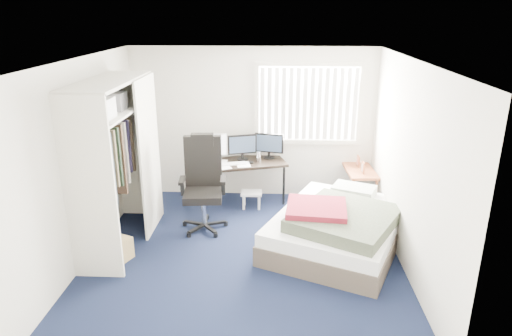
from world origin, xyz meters
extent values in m
plane|color=black|center=(0.00, 0.00, 0.00)|extent=(4.20, 4.20, 0.00)
plane|color=silver|center=(0.00, 2.10, 1.25)|extent=(4.00, 0.00, 4.00)
plane|color=silver|center=(0.00, -2.10, 1.25)|extent=(4.00, 0.00, 4.00)
plane|color=silver|center=(-2.00, 0.00, 1.25)|extent=(0.00, 4.20, 4.20)
plane|color=silver|center=(2.00, 0.00, 1.25)|extent=(0.00, 4.20, 4.20)
plane|color=white|center=(0.00, 0.00, 2.50)|extent=(4.20, 4.20, 0.00)
cube|color=white|center=(0.90, 2.08, 1.60)|extent=(1.60, 0.02, 1.20)
cube|color=beige|center=(0.90, 2.05, 2.23)|extent=(1.72, 0.06, 0.06)
cube|color=beige|center=(0.90, 2.05, 0.97)|extent=(1.72, 0.06, 0.06)
cube|color=white|center=(0.90, 2.02, 1.60)|extent=(1.60, 0.04, 1.16)
cube|color=beige|center=(-1.70, -0.60, 1.10)|extent=(0.60, 0.04, 2.20)
cube|color=beige|center=(-1.70, 1.20, 1.10)|extent=(0.60, 0.04, 2.20)
cube|color=beige|center=(-1.70, 0.30, 2.20)|extent=(0.60, 1.80, 0.04)
cube|color=beige|center=(-1.70, 0.30, 1.82)|extent=(0.56, 1.74, 0.03)
cylinder|color=silver|center=(-1.70, 0.30, 1.70)|extent=(0.03, 1.72, 0.03)
cube|color=#26262B|center=(-1.70, 0.20, 1.25)|extent=(0.38, 1.10, 0.90)
cube|color=beige|center=(-1.38, 0.75, 1.10)|extent=(0.03, 0.90, 2.20)
cube|color=white|center=(-1.70, -0.15, 1.96)|extent=(0.38, 0.30, 0.24)
cube|color=gray|center=(-1.70, 0.35, 1.95)|extent=(0.34, 0.28, 0.22)
cube|color=black|center=(-0.17, 1.73, 0.68)|extent=(1.55, 1.05, 0.04)
cylinder|color=black|center=(-0.72, 1.28, 0.33)|extent=(0.04, 0.04, 0.66)
cylinder|color=black|center=(-0.88, 1.80, 0.33)|extent=(0.04, 0.04, 0.66)
cylinder|color=black|center=(0.53, 1.66, 0.33)|extent=(0.04, 0.04, 0.66)
cylinder|color=black|center=(0.37, 2.18, 0.33)|extent=(0.04, 0.04, 0.66)
cube|color=white|center=(-0.64, 1.71, 0.98)|extent=(0.49, 0.17, 0.36)
cube|color=white|center=(-0.64, 1.71, 0.98)|extent=(0.43, 0.14, 0.31)
cube|color=black|center=(-0.16, 1.85, 0.96)|extent=(0.47, 0.17, 0.32)
cube|color=#1E2838|center=(-0.16, 1.85, 0.96)|extent=(0.41, 0.13, 0.27)
cube|color=black|center=(0.28, 1.95, 0.96)|extent=(0.47, 0.17, 0.32)
cube|color=#1E2838|center=(0.28, 1.95, 0.96)|extent=(0.41, 0.13, 0.27)
cube|color=white|center=(-0.28, 1.60, 0.71)|extent=(0.42, 0.25, 0.02)
cube|color=black|center=(-0.01, 1.68, 0.71)|extent=(0.09, 0.11, 0.02)
cylinder|color=silver|center=(0.11, 1.77, 0.78)|extent=(0.08, 0.08, 0.16)
cube|color=white|center=(-0.17, 1.73, 0.70)|extent=(0.37, 0.35, 0.00)
cube|color=black|center=(-0.64, 0.71, 0.06)|extent=(0.70, 0.70, 0.13)
cylinder|color=silver|center=(-0.64, 0.71, 0.29)|extent=(0.06, 0.06, 0.43)
cube|color=black|center=(-0.64, 0.71, 0.54)|extent=(0.58, 0.58, 0.11)
cube|color=black|center=(-0.66, 0.96, 0.97)|extent=(0.54, 0.16, 0.75)
cube|color=black|center=(-0.66, 0.96, 1.29)|extent=(0.33, 0.16, 0.17)
cube|color=black|center=(-0.93, 0.68, 0.76)|extent=(0.10, 0.31, 0.04)
cube|color=black|center=(-0.35, 0.74, 0.76)|extent=(0.10, 0.31, 0.04)
cube|color=white|center=(0.01, 1.50, 0.26)|extent=(0.34, 0.27, 0.03)
cylinder|color=white|center=(-0.11, 1.41, 0.12)|extent=(0.04, 0.04, 0.24)
cylinder|color=white|center=(-0.12, 1.59, 0.12)|extent=(0.04, 0.04, 0.24)
cylinder|color=white|center=(0.13, 1.41, 0.12)|extent=(0.04, 0.04, 0.24)
cylinder|color=white|center=(0.13, 1.59, 0.12)|extent=(0.04, 0.04, 0.24)
cube|color=brown|center=(1.75, 1.76, 0.58)|extent=(0.49, 0.91, 0.04)
cube|color=brown|center=(1.60, 1.35, 0.28)|extent=(0.04, 0.04, 0.56)
cube|color=brown|center=(1.55, 2.14, 0.28)|extent=(0.04, 0.04, 0.56)
cube|color=brown|center=(1.95, 1.37, 0.28)|extent=(0.04, 0.04, 0.56)
cube|color=brown|center=(1.90, 2.17, 0.28)|extent=(0.04, 0.04, 0.56)
cube|color=brown|center=(1.76, 1.56, 0.69)|extent=(0.03, 0.14, 0.18)
cube|color=brown|center=(1.74, 1.89, 0.69)|extent=(0.03, 0.14, 0.18)
cube|color=#463B32|center=(1.25, 0.33, 0.13)|extent=(2.24, 2.51, 0.27)
cube|color=white|center=(1.25, 0.33, 0.35)|extent=(2.19, 2.46, 0.19)
cube|color=#B3B8AA|center=(1.55, 1.02, 0.51)|extent=(0.71, 0.61, 0.14)
cube|color=#363C2D|center=(1.29, 0.05, 0.52)|extent=(1.64, 1.69, 0.18)
cube|color=maroon|center=(0.93, 0.09, 0.60)|extent=(0.81, 0.77, 0.16)
cube|color=tan|center=(-1.65, -0.19, 0.14)|extent=(0.47, 0.41, 0.29)
camera|label=1|loc=(0.41, -5.27, 3.04)|focal=32.00mm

